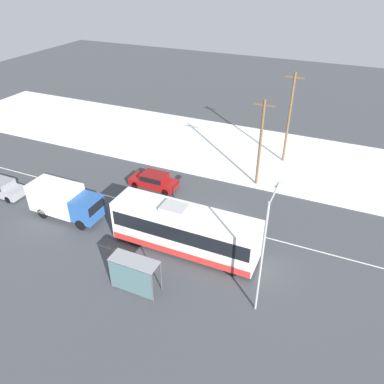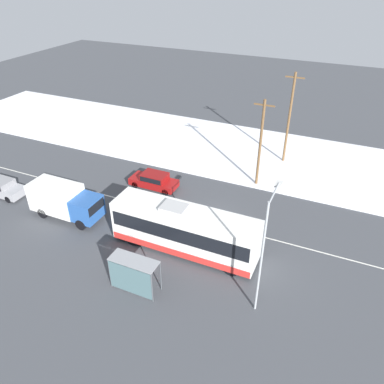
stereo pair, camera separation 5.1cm
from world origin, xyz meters
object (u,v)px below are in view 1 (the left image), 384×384
at_px(city_bus, 185,230).
at_px(streetlamp, 266,241).
at_px(bus_shelter, 132,272).
at_px(utility_pole_roadside, 260,143).
at_px(box_truck, 64,200).
at_px(utility_pole_snowlot, 289,118).
at_px(parked_car_near_truck, 1,187).
at_px(pedestrian_at_stop, 139,262).
at_px(sedan_car, 154,180).

bearing_deg(city_bus, streetlamp, -23.85).
relative_size(bus_shelter, utility_pole_roadside, 0.38).
relative_size(box_truck, utility_pole_snowlot, 0.65).
distance_m(parked_car_near_truck, pedestrian_at_stop, 16.94).
xyz_separation_m(bus_shelter, streetlamp, (7.52, 2.30, 3.26)).
relative_size(box_truck, streetlamp, 0.77).
bearing_deg(box_truck, sedan_car, 57.53).
distance_m(sedan_car, bus_shelter, 12.88).
bearing_deg(utility_pole_snowlot, box_truck, -129.82).
xyz_separation_m(box_truck, utility_pole_roadside, (12.97, 11.35, 2.77)).
distance_m(pedestrian_at_stop, streetlamp, 8.96).
bearing_deg(box_truck, parked_car_near_truck, 177.91).
relative_size(city_bus, utility_pole_snowlot, 1.16).
bearing_deg(utility_pole_roadside, sedan_car, -152.79).
bearing_deg(utility_pole_roadside, bus_shelter, -102.20).
bearing_deg(streetlamp, utility_pole_roadside, 106.12).
xyz_separation_m(city_bus, streetlamp, (6.28, -2.78, 3.18)).
xyz_separation_m(streetlamp, utility_pole_snowlot, (-2.73, 19.67, -0.10)).
bearing_deg(utility_pole_roadside, city_bus, -101.45).
distance_m(sedan_car, streetlamp, 16.30).
xyz_separation_m(parked_car_near_truck, utility_pole_snowlot, (21.83, 16.83, 4.04)).
distance_m(pedestrian_at_stop, utility_pole_roadside, 15.61).
distance_m(box_truck, streetlamp, 17.52).
relative_size(bus_shelter, utility_pole_snowlot, 0.34).
distance_m(pedestrian_at_stop, bus_shelter, 1.70).
bearing_deg(box_truck, city_bus, 1.14).
distance_m(utility_pole_roadside, utility_pole_snowlot, 5.92).
bearing_deg(utility_pole_roadside, parked_car_near_truck, -151.67).
xyz_separation_m(box_truck, sedan_car, (4.43, 6.96, -0.77)).
bearing_deg(pedestrian_at_stop, city_bus, 64.01).
xyz_separation_m(city_bus, bus_shelter, (-1.25, -5.07, -0.07)).
bearing_deg(utility_pole_roadside, utility_pole_snowlot, 77.39).
bearing_deg(bus_shelter, streetlamp, 16.97).
height_order(pedestrian_at_stop, bus_shelter, bus_shelter).
bearing_deg(box_truck, bus_shelter, -27.16).
distance_m(pedestrian_at_stop, utility_pole_snowlot, 21.50).
bearing_deg(box_truck, pedestrian_at_stop, -20.61).
bearing_deg(utility_pole_snowlot, utility_pole_roadside, -102.61).
bearing_deg(bus_shelter, city_bus, 76.17).
xyz_separation_m(city_bus, box_truck, (-10.72, -0.21, -0.19)).
relative_size(parked_car_near_truck, streetlamp, 0.56).
relative_size(bus_shelter, streetlamp, 0.40).
height_order(sedan_car, utility_pole_snowlot, utility_pole_snowlot).
bearing_deg(pedestrian_at_stop, streetlamp, 5.78).
relative_size(box_truck, bus_shelter, 1.93).
bearing_deg(parked_car_near_truck, sedan_car, 29.12).
height_order(city_bus, utility_pole_snowlot, utility_pole_snowlot).
bearing_deg(utility_pole_snowlot, parked_car_near_truck, -142.36).
relative_size(sedan_car, bus_shelter, 1.41).
relative_size(pedestrian_at_stop, streetlamp, 0.21).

